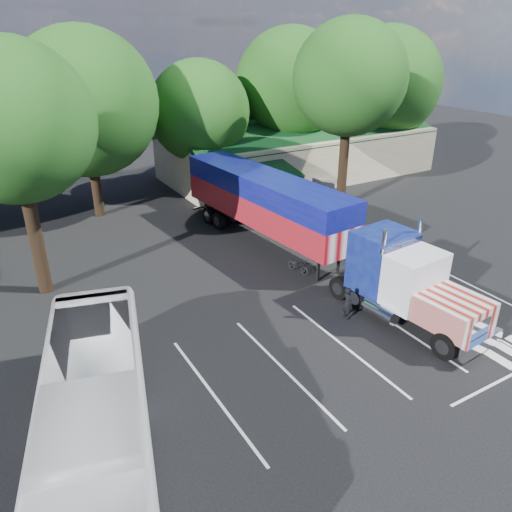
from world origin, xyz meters
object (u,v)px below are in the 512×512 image
semi_truck (295,217)px  woman (347,303)px  bicycle (298,266)px  silver_sedan (310,183)px  tour_bus (96,434)px

semi_truck → woman: (-1.58, -6.81, -1.85)m
woman → bicycle: 5.27m
silver_sedan → woman: bearing=173.9°
semi_truck → tour_bus: (-14.25, -10.31, -0.82)m
woman → tour_bus: size_ratio=0.12×
semi_truck → tour_bus: bearing=-149.5°
woman → bicycle: bearing=-2.1°
silver_sedan → tour_bus: bearing=157.0°
woman → bicycle: size_ratio=1.09×
bicycle → tour_bus: bearing=-159.4°
semi_truck → bicycle: semi_truck is taller
tour_bus → bicycle: bearing=47.7°
semi_truck → bicycle: size_ratio=15.00×
bicycle → silver_sedan: bearing=39.2°
woman → silver_sedan: (10.40, 17.35, -0.15)m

